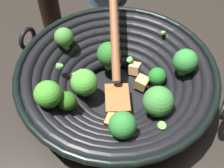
% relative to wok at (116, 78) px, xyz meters
% --- Properties ---
extents(ground_plane, '(4.00, 4.00, 0.00)m').
position_rel_wok_xyz_m(ground_plane, '(-0.00, -0.00, -0.06)').
color(ground_plane, '#28231E').
extents(wok, '(0.41, 0.43, 0.19)m').
position_rel_wok_xyz_m(wok, '(0.00, 0.00, 0.00)').
color(wok, black).
rests_on(wok, ground).
extents(soy_sauce_bottle, '(0.05, 0.05, 0.18)m').
position_rel_wok_xyz_m(soy_sauce_bottle, '(-0.04, -0.31, 0.01)').
color(soy_sauce_bottle, black).
rests_on(soy_sauce_bottle, ground).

